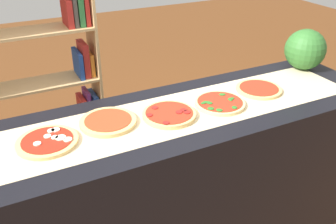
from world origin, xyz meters
name	(u,v)px	position (x,y,z in m)	size (l,w,h in m)	color
counter	(168,188)	(0.00, 0.00, 0.48)	(2.49, 0.67, 0.95)	black
parchment_paper	(168,115)	(0.00, 0.00, 0.95)	(2.16, 0.42, 0.00)	beige
pizza_mozzarella_0	(48,141)	(-0.60, 0.01, 0.96)	(0.27, 0.27, 0.02)	#DBB26B
pizza_plain_1	(108,121)	(-0.30, 0.06, 0.97)	(0.28, 0.28, 0.02)	#DBB26B
pizza_pepperoni_2	(169,114)	(0.00, -0.01, 0.97)	(0.27, 0.27, 0.03)	#DBB26B
pizza_spinach_3	(220,103)	(0.30, -0.02, 0.97)	(0.27, 0.27, 0.03)	#E5C17F
pizza_plain_4	(259,89)	(0.60, 0.03, 0.96)	(0.26, 0.26, 0.02)	#DBB26B
watermelon	(305,49)	(1.08, 0.18, 1.08)	(0.26, 0.26, 0.26)	#2D6628
bookshelf	(60,87)	(-0.34, 1.11, 0.72)	(0.80, 0.28, 1.55)	tan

